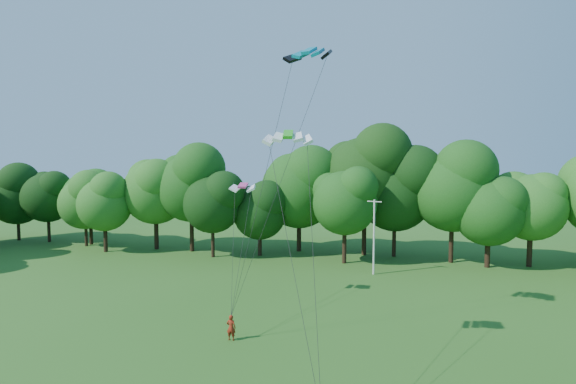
# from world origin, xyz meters

# --- Properties ---
(utility_pole) EXTENTS (1.37, 0.58, 7.15)m
(utility_pole) POSITION_xyz_m (5.22, 29.05, 3.71)
(utility_pole) COLOR silver
(utility_pole) RESTS_ON ground
(kite_flyer_left) EXTENTS (0.59, 0.40, 1.57)m
(kite_flyer_left) POSITION_xyz_m (-3.13, 11.51, 0.78)
(kite_flyer_left) COLOR maroon
(kite_flyer_left) RESTS_ON ground
(kite_teal) EXTENTS (3.05, 1.95, 0.68)m
(kite_teal) POSITION_xyz_m (1.27, 13.62, 17.50)
(kite_teal) COLOR #047690
(kite_teal) RESTS_ON ground
(kite_green) EXTENTS (2.63, 1.43, 0.55)m
(kite_green) POSITION_xyz_m (0.79, 9.45, 12.25)
(kite_green) COLOR green
(kite_green) RESTS_ON ground
(kite_pink) EXTENTS (1.94, 0.99, 0.41)m
(kite_pink) POSITION_xyz_m (-4.57, 18.90, 8.96)
(kite_pink) COLOR #CD3982
(kite_pink) RESTS_ON ground
(tree_back_west) EXTENTS (7.45, 7.45, 10.84)m
(tree_back_west) POSITION_xyz_m (-30.53, 37.30, 6.77)
(tree_back_west) COLOR #332514
(tree_back_west) RESTS_ON ground
(tree_back_center) EXTENTS (10.29, 10.29, 14.97)m
(tree_back_center) POSITION_xyz_m (4.08, 37.76, 9.35)
(tree_back_center) COLOR black
(tree_back_center) RESTS_ON ground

